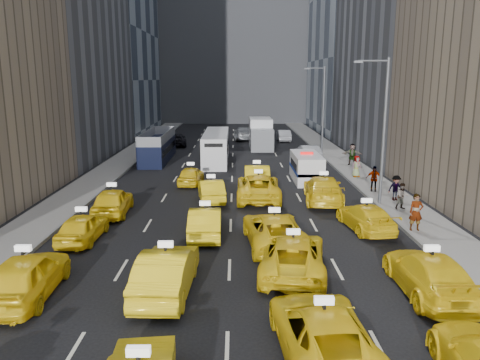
# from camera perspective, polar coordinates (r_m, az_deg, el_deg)

# --- Properties ---
(ground) EXTENTS (160.00, 160.00, 0.00)m
(ground) POSITION_cam_1_polar(r_m,az_deg,el_deg) (18.02, -1.38, -13.33)
(ground) COLOR black
(ground) RESTS_ON ground
(sidewalk_west) EXTENTS (3.00, 90.00, 0.15)m
(sidewalk_west) POSITION_cam_1_polar(r_m,az_deg,el_deg) (43.32, -14.97, 1.60)
(sidewalk_west) COLOR gray
(sidewalk_west) RESTS_ON ground
(sidewalk_east) EXTENTS (3.00, 90.00, 0.15)m
(sidewalk_east) POSITION_cam_1_polar(r_m,az_deg,el_deg) (43.20, 13.14, 1.67)
(sidewalk_east) COLOR gray
(sidewalk_east) RESTS_ON ground
(curb_west) EXTENTS (0.15, 90.00, 0.18)m
(curb_west) POSITION_cam_1_polar(r_m,az_deg,el_deg) (42.98, -13.09, 1.64)
(curb_west) COLOR slate
(curb_west) RESTS_ON ground
(curb_east) EXTENTS (0.15, 90.00, 0.18)m
(curb_east) POSITION_cam_1_polar(r_m,az_deg,el_deg) (42.87, 11.26, 1.69)
(curb_east) COLOR slate
(curb_east) RESTS_ON ground
(building_backdrop) EXTENTS (30.00, 12.00, 40.00)m
(building_backdrop) POSITION_cam_1_polar(r_m,az_deg,el_deg) (89.09, -0.81, 20.15)
(building_backdrop) COLOR slate
(building_backdrop) RESTS_ON ground
(streetlight_near) EXTENTS (2.15, 0.22, 9.00)m
(streetlight_near) POSITION_cam_1_polar(r_m,az_deg,el_deg) (29.77, 16.96, 6.22)
(streetlight_near) COLOR #595B60
(streetlight_near) RESTS_ON ground
(streetlight_far) EXTENTS (2.15, 0.22, 9.00)m
(streetlight_far) POSITION_cam_1_polar(r_m,az_deg,el_deg) (49.15, 9.99, 8.75)
(streetlight_far) COLOR #595B60
(streetlight_far) RESTS_ON ground
(taxi_2) EXTENTS (2.88, 5.60, 1.51)m
(taxi_2) POSITION_cam_1_polar(r_m,az_deg,el_deg) (14.12, 10.06, -17.79)
(taxi_2) COLOR yellow
(taxi_2) RESTS_ON ground
(taxi_4) EXTENTS (2.14, 4.98, 1.67)m
(taxi_4) POSITION_cam_1_polar(r_m,az_deg,el_deg) (18.81, -24.63, -10.58)
(taxi_4) COLOR yellow
(taxi_4) RESTS_ON ground
(taxi_5) EXTENTS (2.02, 5.17, 1.68)m
(taxi_5) POSITION_cam_1_polar(r_m,az_deg,el_deg) (17.74, -8.94, -10.95)
(taxi_5) COLOR yellow
(taxi_5) RESTS_ON ground
(taxi_6) EXTENTS (3.25, 5.79, 1.53)m
(taxi_6) POSITION_cam_1_polar(r_m,az_deg,el_deg) (19.41, 6.44, -9.03)
(taxi_6) COLOR yellow
(taxi_6) RESTS_ON ground
(taxi_7) EXTENTS (2.21, 5.37, 1.56)m
(taxi_7) POSITION_cam_1_polar(r_m,az_deg,el_deg) (18.81, 22.10, -10.55)
(taxi_7) COLOR yellow
(taxi_7) RESTS_ON ground
(taxi_8) EXTENTS (1.79, 4.14, 1.39)m
(taxi_8) POSITION_cam_1_polar(r_m,az_deg,el_deg) (24.15, -18.64, -5.47)
(taxi_8) COLOR yellow
(taxi_8) RESTS_ON ground
(taxi_9) EXTENTS (1.70, 4.56, 1.49)m
(taxi_9) POSITION_cam_1_polar(r_m,az_deg,el_deg) (23.64, -4.25, -5.10)
(taxi_9) COLOR yellow
(taxi_9) RESTS_ON ground
(taxi_10) EXTENTS (3.03, 5.73, 1.53)m
(taxi_10) POSITION_cam_1_polar(r_m,az_deg,el_deg) (22.33, 4.18, -6.09)
(taxi_10) COLOR yellow
(taxi_10) RESTS_ON ground
(taxi_11) EXTENTS (2.52, 4.90, 1.36)m
(taxi_11) POSITION_cam_1_polar(r_m,az_deg,el_deg) (25.44, 15.07, -4.38)
(taxi_11) COLOR yellow
(taxi_11) RESTS_ON ground
(taxi_12) EXTENTS (2.09, 4.72, 1.58)m
(taxi_12) POSITION_cam_1_polar(r_m,az_deg,el_deg) (28.23, -15.27, -2.52)
(taxi_12) COLOR yellow
(taxi_12) RESTS_ON ground
(taxi_13) EXTENTS (2.08, 4.49, 1.43)m
(taxi_13) POSITION_cam_1_polar(r_m,az_deg,el_deg) (30.32, -3.53, -1.24)
(taxi_13) COLOR yellow
(taxi_13) RESTS_ON ground
(taxi_14) EXTENTS (2.88, 6.02, 1.66)m
(taxi_14) POSITION_cam_1_polar(r_m,az_deg,el_deg) (30.67, 2.25, -0.85)
(taxi_14) COLOR yellow
(taxi_14) RESTS_ON ground
(taxi_15) EXTENTS (2.92, 5.94, 1.66)m
(taxi_15) POSITION_cam_1_polar(r_m,az_deg,el_deg) (30.50, 10.10, -1.10)
(taxi_15) COLOR yellow
(taxi_15) RESTS_ON ground
(taxi_16) EXTENTS (1.91, 4.11, 1.36)m
(taxi_16) POSITION_cam_1_polar(r_m,az_deg,el_deg) (35.15, -6.00, 0.54)
(taxi_16) COLOR yellow
(taxi_16) RESTS_ON ground
(taxi_17) EXTENTS (1.83, 5.09, 1.67)m
(taxi_17) POSITION_cam_1_polar(r_m,az_deg,el_deg) (34.04, 2.05, 0.48)
(taxi_17) COLOR yellow
(taxi_17) RESTS_ON ground
(nypd_van) EXTENTS (2.34, 5.34, 2.24)m
(nypd_van) POSITION_cam_1_polar(r_m,az_deg,el_deg) (36.59, 8.09, 1.48)
(nypd_van) COLOR white
(nypd_van) RESTS_ON ground
(double_decker) EXTENTS (3.52, 9.90, 2.82)m
(double_decker) POSITION_cam_1_polar(r_m,az_deg,el_deg) (45.95, -10.00, 4.09)
(double_decker) COLOR black
(double_decker) RESTS_ON ground
(city_bus) EXTENTS (2.24, 10.73, 2.77)m
(city_bus) POSITION_cam_1_polar(r_m,az_deg,el_deg) (44.96, -2.93, 4.05)
(city_bus) COLOR silver
(city_bus) RESTS_ON ground
(box_truck) EXTENTS (3.06, 7.41, 3.30)m
(box_truck) POSITION_cam_1_polar(r_m,az_deg,el_deg) (53.66, 2.56, 5.67)
(box_truck) COLOR white
(box_truck) RESTS_ON ground
(misc_car_0) EXTENTS (2.10, 4.87, 1.56)m
(misc_car_0) POSITION_cam_1_polar(r_m,az_deg,el_deg) (45.39, 8.30, 3.27)
(misc_car_0) COLOR #9FA0A6
(misc_car_0) RESTS_ON ground
(misc_car_1) EXTENTS (3.04, 5.46, 1.44)m
(misc_car_1) POSITION_cam_1_polar(r_m,az_deg,el_deg) (55.94, -7.83, 4.90)
(misc_car_1) COLOR black
(misc_car_1) RESTS_ON ground
(misc_car_2) EXTENTS (2.63, 5.89, 1.68)m
(misc_car_2) POSITION_cam_1_polar(r_m,az_deg,el_deg) (60.82, 0.44, 5.72)
(misc_car_2) COLOR gray
(misc_car_2) RESTS_ON ground
(misc_car_3) EXTENTS (1.71, 3.98, 1.34)m
(misc_car_3) POSITION_cam_1_polar(r_m,az_deg,el_deg) (61.87, -3.37, 5.65)
(misc_car_3) COLOR black
(misc_car_3) RESTS_ON ground
(misc_car_4) EXTENTS (1.60, 4.39, 1.44)m
(misc_car_4) POSITION_cam_1_polar(r_m,az_deg,el_deg) (59.79, 5.33, 5.43)
(misc_car_4) COLOR #9A9CA1
(misc_car_4) RESTS_ON ground
(pedestrian_0) EXTENTS (0.73, 0.51, 1.92)m
(pedestrian_0) POSITION_cam_1_polar(r_m,az_deg,el_deg) (25.54, 20.67, -3.69)
(pedestrian_0) COLOR gray
(pedestrian_0) RESTS_ON sidewalk_east
(pedestrian_1) EXTENTS (0.83, 0.55, 1.58)m
(pedestrian_1) POSITION_cam_1_polar(r_m,az_deg,el_deg) (29.44, 19.19, -1.88)
(pedestrian_1) COLOR gray
(pedestrian_1) RESTS_ON sidewalk_east
(pedestrian_2) EXTENTS (1.11, 0.62, 1.62)m
(pedestrian_2) POSITION_cam_1_polar(r_m,az_deg,el_deg) (31.41, 18.47, -0.92)
(pedestrian_2) COLOR gray
(pedestrian_2) RESTS_ON sidewalk_east
(pedestrian_3) EXTENTS (1.11, 0.67, 1.76)m
(pedestrian_3) POSITION_cam_1_polar(r_m,az_deg,el_deg) (33.52, 15.99, 0.17)
(pedestrian_3) COLOR gray
(pedestrian_3) RESTS_ON sidewalk_east
(pedestrian_4) EXTENTS (0.93, 0.70, 1.70)m
(pedestrian_4) POSITION_cam_1_polar(r_m,az_deg,el_deg) (38.10, 14.03, 1.64)
(pedestrian_4) COLOR gray
(pedestrian_4) RESTS_ON sidewalk_east
(pedestrian_5) EXTENTS (1.85, 0.92, 1.92)m
(pedestrian_5) POSITION_cam_1_polar(r_m,az_deg,el_deg) (43.35, 13.52, 3.07)
(pedestrian_5) COLOR gray
(pedestrian_5) RESTS_ON sidewalk_east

